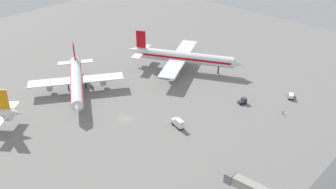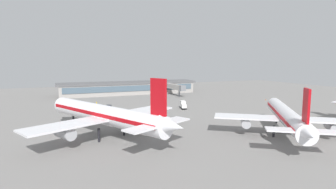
# 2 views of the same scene
# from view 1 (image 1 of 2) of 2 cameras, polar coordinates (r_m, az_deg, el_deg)

# --- Properties ---
(ground) EXTENTS (288.00, 288.00, 0.00)m
(ground) POSITION_cam_1_polar(r_m,az_deg,el_deg) (149.14, -6.10, -3.42)
(ground) COLOR gray
(airplane_at_gate) EXTENTS (35.15, 41.60, 14.69)m
(airplane_at_gate) POSITION_cam_1_polar(r_m,az_deg,el_deg) (167.53, -12.90, 1.92)
(airplane_at_gate) COLOR white
(airplane_at_gate) RESTS_ON ground
(airplane_taxiing) EXTENTS (42.09, 50.62, 16.56)m
(airplane_taxiing) POSITION_cam_1_polar(r_m,az_deg,el_deg) (183.28, 2.10, 5.32)
(airplane_taxiing) COLOR white
(airplane_taxiing) RESTS_ON ground
(pushback_tractor) EXTENTS (4.79, 3.63, 1.90)m
(pushback_tractor) POSITION_cam_1_polar(r_m,az_deg,el_deg) (168.48, 17.08, -0.20)
(pushback_tractor) COLOR black
(pushback_tractor) RESTS_ON ground
(catering_truck) EXTENTS (3.32, 5.90, 3.30)m
(catering_truck) POSITION_cam_1_polar(r_m,az_deg,el_deg) (142.75, 1.43, -4.06)
(catering_truck) COLOR black
(catering_truck) RESTS_ON ground
(baggage_tug) EXTENTS (3.71, 3.33, 2.30)m
(baggage_tug) POSITION_cam_1_polar(r_m,az_deg,el_deg) (159.95, 10.61, -0.90)
(baggage_tug) COLOR black
(baggage_tug) RESTS_ON ground
(ground_crew_worker) EXTENTS (0.51, 0.53, 1.67)m
(ground_crew_worker) POSITION_cam_1_polar(r_m,az_deg,el_deg) (156.51, 16.04, -2.45)
(ground_crew_worker) COLOR #1E2338
(ground_crew_worker) RESTS_ON ground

